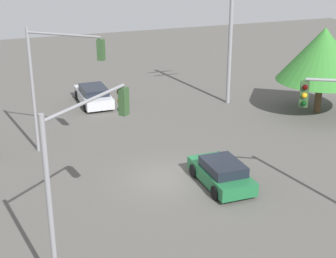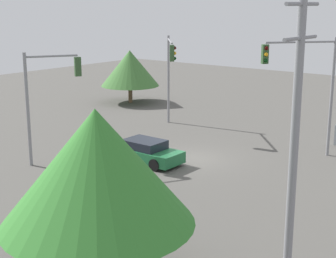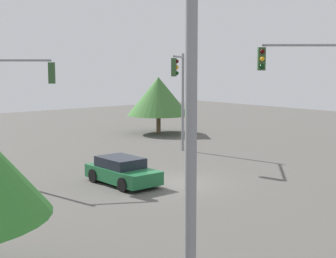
{
  "view_description": "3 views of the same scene",
  "coord_description": "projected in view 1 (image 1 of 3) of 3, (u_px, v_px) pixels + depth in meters",
  "views": [
    {
      "loc": [
        -8.21,
        -21.43,
        11.42
      ],
      "look_at": [
        0.7,
        2.05,
        1.82
      ],
      "focal_mm": 55.0,
      "sensor_mm": 36.0,
      "label": 1
    },
    {
      "loc": [
        23.08,
        16.51,
        8.68
      ],
      "look_at": [
        1.22,
        -0.67,
        1.91
      ],
      "focal_mm": 55.0,
      "sensor_mm": 36.0,
      "label": 2
    },
    {
      "loc": [
        16.24,
        18.48,
        5.8
      ],
      "look_at": [
        0.17,
        -0.35,
        2.65
      ],
      "focal_mm": 55.0,
      "sensor_mm": 36.0,
      "label": 3
    }
  ],
  "objects": [
    {
      "name": "ground_plane",
      "position": [
        170.0,
        179.0,
        25.51
      ],
      "size": [
        80.0,
        80.0,
        0.0
      ],
      "primitive_type": "plane",
      "color": "#54514C"
    },
    {
      "name": "sedan_green",
      "position": [
        221.0,
        173.0,
        24.66
      ],
      "size": [
        1.95,
        4.01,
        1.3
      ],
      "color": "#1E6638",
      "rests_on": "ground_plane"
    },
    {
      "name": "sedan_silver",
      "position": [
        94.0,
        95.0,
        36.45
      ],
      "size": [
        2.02,
        4.57,
        1.32
      ],
      "color": "silver",
      "rests_on": "ground_plane"
    },
    {
      "name": "traffic_signal_cross",
      "position": [
        58.0,
        71.0,
        26.64
      ],
      "size": [
        3.51,
        2.99,
        6.89
      ],
      "rotation": [
        0.0,
        0.0,
        -0.7
      ],
      "color": "gray",
      "rests_on": "ground_plane"
    },
    {
      "name": "traffic_signal_aux",
      "position": [
        82.0,
        154.0,
        17.23
      ],
      "size": [
        3.64,
        3.24,
        6.47
      ],
      "rotation": [
        0.0,
        0.0,
        0.72
      ],
      "color": "gray",
      "rests_on": "ground_plane"
    },
    {
      "name": "utility_pole_tall",
      "position": [
        231.0,
        34.0,
        35.2
      ],
      "size": [
        2.2,
        0.28,
        9.28
      ],
      "color": "gray",
      "rests_on": "ground_plane"
    },
    {
      "name": "tree_far",
      "position": [
        323.0,
        55.0,
        33.55
      ],
      "size": [
        5.89,
        5.89,
        5.76
      ],
      "color": "#4C3823",
      "rests_on": "ground_plane"
    }
  ]
}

